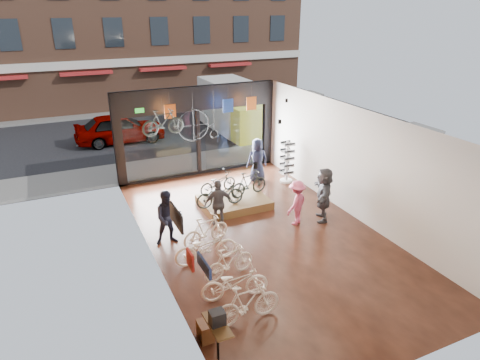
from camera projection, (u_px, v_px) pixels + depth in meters
ground_plane at (262, 235)px, 13.79m from camera, size 7.00×12.00×0.04m
ceiling at (265, 119)px, 12.32m from camera, size 7.00×12.00×0.04m
wall_left at (149, 201)px, 11.70m from camera, size 0.04×12.00×3.80m
wall_right at (356, 164)px, 14.41m from camera, size 0.04×12.00×3.80m
wall_back at (412, 292)px, 8.00m from camera, size 7.00×0.04×3.80m
storefront at (198, 131)px, 18.10m from camera, size 7.00×0.26×3.80m
exit_sign at (139, 110)px, 16.63m from camera, size 0.35×0.06×0.18m
street_road at (150, 125)px, 26.39m from camera, size 30.00×18.00×0.02m
sidewalk_near at (191, 163)px, 19.81m from camera, size 30.00×2.40×0.12m
sidewalk_far at (136, 110)px, 29.72m from camera, size 30.00×2.00×0.12m
opposite_building at (119, 2)px, 29.17m from camera, size 26.00×5.00×14.00m
street_car at (120, 128)px, 22.67m from camera, size 4.64×1.87×1.58m
box_truck at (238, 109)px, 24.09m from camera, size 2.37×7.12×2.80m
floor_bike_1 at (247, 303)px, 9.84m from camera, size 1.70×0.51×1.02m
floor_bike_2 at (235, 283)px, 10.66m from camera, size 1.79×0.87×0.90m
floor_bike_3 at (229, 262)px, 11.50m from camera, size 1.59×0.70×0.92m
floor_bike_4 at (206, 247)px, 12.15m from camera, size 1.86×0.70×0.96m
floor_bike_5 at (206, 230)px, 13.06m from camera, size 1.64×0.76×0.95m
display_platform at (234, 202)px, 15.68m from camera, size 2.40×1.80×0.30m
display_bike_left at (220, 194)px, 14.89m from camera, size 1.74×0.67×0.90m
display_bike_mid at (249, 183)px, 15.71m from camera, size 1.64×0.75×0.95m
display_bike_right at (218, 183)px, 15.95m from camera, size 1.63×0.86×0.82m
customer_1 at (168, 217)px, 13.00m from camera, size 0.92×0.76×1.75m
customer_2 at (219, 203)px, 14.05m from camera, size 1.01×0.54×1.63m
customer_3 at (297, 203)px, 14.20m from camera, size 1.16×1.00×1.55m
customer_4 at (257, 160)px, 17.72m from camera, size 0.96×0.70×1.81m
customer_5 at (324, 194)px, 14.42m from camera, size 1.37×1.79×1.88m
sunglasses_rack at (287, 162)px, 17.54m from camera, size 0.58×0.51×1.76m
wall_merch at (198, 289)px, 9.04m from camera, size 0.40×2.40×2.60m
penny_farthing at (200, 126)px, 16.62m from camera, size 1.61×0.06×1.28m
hung_bike at (163, 122)px, 15.45m from camera, size 1.61×0.58×0.95m
jersey_left at (170, 112)px, 16.46m from camera, size 0.45×0.03×0.55m
jersey_mid at (228, 106)px, 17.40m from camera, size 0.45×0.03×0.55m
jersey_right at (251, 103)px, 17.80m from camera, size 0.45×0.03×0.55m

